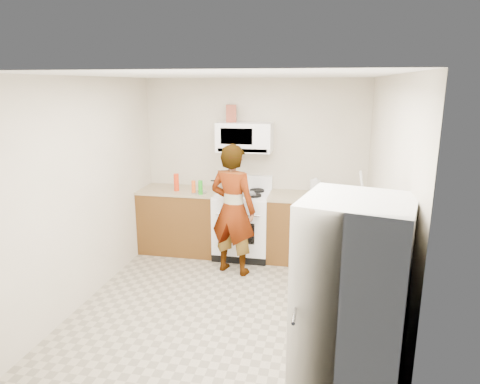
% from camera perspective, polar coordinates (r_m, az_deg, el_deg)
% --- Properties ---
extents(floor, '(3.60, 3.60, 0.00)m').
position_cam_1_polar(floor, '(4.97, -1.84, -14.89)').
color(floor, gray).
rests_on(floor, ground).
extents(back_wall, '(3.20, 0.02, 2.50)m').
position_cam_1_polar(back_wall, '(6.21, 1.85, 3.38)').
color(back_wall, beige).
rests_on(back_wall, floor).
extents(right_wall, '(0.02, 3.60, 2.50)m').
position_cam_1_polar(right_wall, '(4.42, 18.53, -1.85)').
color(right_wall, beige).
rests_on(right_wall, floor).
extents(cabinet_left, '(1.12, 0.62, 0.90)m').
position_cam_1_polar(cabinet_left, '(6.38, -7.94, -3.87)').
color(cabinet_left, brown).
rests_on(cabinet_left, floor).
extents(counter_left, '(1.14, 0.64, 0.03)m').
position_cam_1_polar(counter_left, '(6.25, -8.08, 0.20)').
color(counter_left, tan).
rests_on(counter_left, cabinet_left).
extents(cabinet_right, '(0.80, 0.62, 0.90)m').
position_cam_1_polar(cabinet_right, '(6.05, 7.69, -4.88)').
color(cabinet_right, brown).
rests_on(cabinet_right, floor).
extents(counter_right, '(0.82, 0.64, 0.03)m').
position_cam_1_polar(counter_right, '(5.92, 7.84, -0.60)').
color(counter_right, tan).
rests_on(counter_right, cabinet_right).
extents(gas_range, '(0.76, 0.65, 1.13)m').
position_cam_1_polar(gas_range, '(6.13, 0.38, -4.16)').
color(gas_range, white).
rests_on(gas_range, floor).
extents(microwave, '(0.76, 0.38, 0.40)m').
position_cam_1_polar(microwave, '(5.98, 0.64, 7.34)').
color(microwave, white).
rests_on(microwave, back_wall).
extents(person, '(0.71, 0.56, 1.71)m').
position_cam_1_polar(person, '(5.48, -0.95, -2.38)').
color(person, tan).
rests_on(person, floor).
extents(fridge, '(0.84, 0.84, 1.70)m').
position_cam_1_polar(fridge, '(3.18, 14.59, -15.81)').
color(fridge, silver).
rests_on(fridge, floor).
extents(kettle, '(0.19, 0.19, 0.18)m').
position_cam_1_polar(kettle, '(6.05, 10.02, 0.71)').
color(kettle, silver).
rests_on(kettle, counter_right).
extents(jug, '(0.16, 0.16, 0.24)m').
position_cam_1_polar(jug, '(6.02, -1.17, 10.43)').
color(jug, maroon).
rests_on(jug, microwave).
extents(saucepan, '(0.30, 0.30, 0.14)m').
position_cam_1_polar(saucepan, '(6.10, -1.44, 1.00)').
color(saucepan, '#BAB9BE').
rests_on(saucepan, gas_range).
extents(tray, '(0.29, 0.24, 0.05)m').
position_cam_1_polar(tray, '(5.82, 0.75, -0.32)').
color(tray, silver).
rests_on(tray, gas_range).
extents(bottle_spray, '(0.08, 0.08, 0.25)m').
position_cam_1_polar(bottle_spray, '(6.15, -8.48, 1.29)').
color(bottle_spray, red).
rests_on(bottle_spray, counter_left).
extents(bottle_hot_sauce, '(0.07, 0.07, 0.17)m').
position_cam_1_polar(bottle_hot_sauce, '(6.00, -6.21, 0.69)').
color(bottle_hot_sauce, '#EF5A1A').
rests_on(bottle_hot_sauce, counter_left).
extents(bottle_green_cap, '(0.08, 0.08, 0.20)m').
position_cam_1_polar(bottle_green_cap, '(5.91, -5.29, 0.61)').
color(bottle_green_cap, '#20991B').
rests_on(bottle_green_cap, counter_left).
extents(pot_lid, '(0.29, 0.29, 0.01)m').
position_cam_1_polar(pot_lid, '(6.02, -5.47, -0.04)').
color(pot_lid, white).
rests_on(pot_lid, counter_left).
extents(broom, '(0.29, 0.17, 1.39)m').
position_cam_1_polar(broom, '(5.63, 16.51, -4.12)').
color(broom, white).
rests_on(broom, floor).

